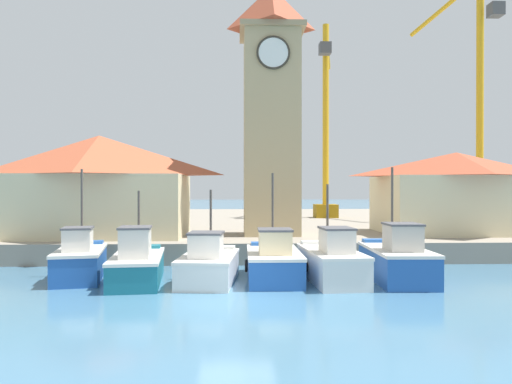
{
  "coord_description": "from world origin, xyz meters",
  "views": [
    {
      "loc": [
        0.01,
        -16.37,
        3.68
      ],
      "look_at": [
        0.97,
        9.43,
        3.5
      ],
      "focal_mm": 35.0,
      "sensor_mm": 36.0,
      "label": 1
    }
  ],
  "objects_px": {
    "fishing_boat_left_inner": "(209,264)",
    "warehouse_left": "(99,184)",
    "fishing_boat_mid_right": "(397,260)",
    "clock_tower": "(271,104)",
    "port_crane_near": "(478,127)",
    "fishing_boat_left_outer": "(137,264)",
    "fishing_boat_far_left": "(80,260)",
    "fishing_boat_mid_left": "(274,262)",
    "port_crane_far": "(326,144)",
    "warehouse_right": "(456,192)",
    "fishing_boat_center": "(331,262)"
  },
  "relations": [
    {
      "from": "warehouse_right",
      "to": "warehouse_left",
      "type": "bearing_deg",
      "value": -176.98
    },
    {
      "from": "fishing_boat_left_inner",
      "to": "port_crane_near",
      "type": "xyz_separation_m",
      "value": [
        20.09,
        18.97,
        7.87
      ]
    },
    {
      "from": "fishing_boat_mid_left",
      "to": "warehouse_right",
      "type": "distance_m",
      "value": 15.04
    },
    {
      "from": "fishing_boat_left_outer",
      "to": "fishing_boat_left_inner",
      "type": "height_order",
      "value": "fishing_boat_left_inner"
    },
    {
      "from": "port_crane_near",
      "to": "fishing_boat_mid_left",
      "type": "bearing_deg",
      "value": -133.25
    },
    {
      "from": "fishing_boat_mid_left",
      "to": "warehouse_left",
      "type": "height_order",
      "value": "warehouse_left"
    },
    {
      "from": "fishing_boat_mid_right",
      "to": "port_crane_far",
      "type": "distance_m",
      "value": 26.34
    },
    {
      "from": "fishing_boat_center",
      "to": "fishing_boat_mid_right",
      "type": "xyz_separation_m",
      "value": [
        2.63,
        -0.0,
        0.05
      ]
    },
    {
      "from": "fishing_boat_left_outer",
      "to": "fishing_boat_center",
      "type": "relative_size",
      "value": 0.99
    },
    {
      "from": "warehouse_right",
      "to": "port_crane_near",
      "type": "bearing_deg",
      "value": 57.8
    },
    {
      "from": "fishing_boat_center",
      "to": "clock_tower",
      "type": "bearing_deg",
      "value": 101.75
    },
    {
      "from": "fishing_boat_mid_left",
      "to": "fishing_boat_left_outer",
      "type": "bearing_deg",
      "value": -176.13
    },
    {
      "from": "fishing_boat_mid_right",
      "to": "port_crane_near",
      "type": "relative_size",
      "value": 0.26
    },
    {
      "from": "fishing_boat_mid_left",
      "to": "warehouse_left",
      "type": "xyz_separation_m",
      "value": [
        -9.18,
        8.1,
        3.17
      ]
    },
    {
      "from": "fishing_boat_left_inner",
      "to": "fishing_boat_mid_right",
      "type": "relative_size",
      "value": 0.91
    },
    {
      "from": "warehouse_left",
      "to": "port_crane_far",
      "type": "xyz_separation_m",
      "value": [
        15.75,
        16.95,
        3.86
      ]
    },
    {
      "from": "fishing_boat_mid_left",
      "to": "fishing_boat_mid_right",
      "type": "bearing_deg",
      "value": -3.48
    },
    {
      "from": "fishing_boat_center",
      "to": "fishing_boat_left_outer",
      "type": "bearing_deg",
      "value": -179.5
    },
    {
      "from": "warehouse_right",
      "to": "port_crane_near",
      "type": "relative_size",
      "value": 0.48
    },
    {
      "from": "fishing_boat_mid_right",
      "to": "clock_tower",
      "type": "height_order",
      "value": "clock_tower"
    },
    {
      "from": "fishing_boat_mid_left",
      "to": "clock_tower",
      "type": "relative_size",
      "value": 0.31
    },
    {
      "from": "fishing_boat_mid_left",
      "to": "warehouse_left",
      "type": "distance_m",
      "value": 12.65
    },
    {
      "from": "port_crane_far",
      "to": "warehouse_right",
      "type": "bearing_deg",
      "value": -72.48
    },
    {
      "from": "fishing_boat_far_left",
      "to": "port_crane_near",
      "type": "height_order",
      "value": "port_crane_near"
    },
    {
      "from": "fishing_boat_far_left",
      "to": "fishing_boat_left_inner",
      "type": "xyz_separation_m",
      "value": [
        5.26,
        -0.83,
        -0.07
      ]
    },
    {
      "from": "port_crane_near",
      "to": "fishing_boat_left_outer",
      "type": "bearing_deg",
      "value": -140.35
    },
    {
      "from": "fishing_boat_mid_right",
      "to": "warehouse_right",
      "type": "xyz_separation_m",
      "value": [
        6.65,
        9.49,
        2.68
      ]
    },
    {
      "from": "fishing_boat_mid_left",
      "to": "warehouse_right",
      "type": "bearing_deg",
      "value": 38.45
    },
    {
      "from": "port_crane_far",
      "to": "clock_tower",
      "type": "bearing_deg",
      "value": -110.14
    },
    {
      "from": "fishing_boat_far_left",
      "to": "fishing_boat_left_inner",
      "type": "bearing_deg",
      "value": -8.93
    },
    {
      "from": "fishing_boat_far_left",
      "to": "warehouse_left",
      "type": "distance_m",
      "value": 8.37
    },
    {
      "from": "fishing_boat_left_inner",
      "to": "port_crane_near",
      "type": "bearing_deg",
      "value": 43.36
    },
    {
      "from": "warehouse_right",
      "to": "port_crane_far",
      "type": "height_order",
      "value": "port_crane_far"
    },
    {
      "from": "port_crane_far",
      "to": "fishing_boat_left_inner",
      "type": "bearing_deg",
      "value": -109.81
    },
    {
      "from": "fishing_boat_center",
      "to": "warehouse_left",
      "type": "relative_size",
      "value": 0.52
    },
    {
      "from": "fishing_boat_far_left",
      "to": "port_crane_near",
      "type": "distance_m",
      "value": 32.13
    },
    {
      "from": "fishing_boat_mid_right",
      "to": "warehouse_right",
      "type": "bearing_deg",
      "value": 54.97
    },
    {
      "from": "fishing_boat_left_outer",
      "to": "port_crane_near",
      "type": "bearing_deg",
      "value": 39.65
    },
    {
      "from": "fishing_boat_mid_left",
      "to": "clock_tower",
      "type": "xyz_separation_m",
      "value": [
        0.47,
        8.44,
        7.77
      ]
    },
    {
      "from": "fishing_boat_mid_right",
      "to": "clock_tower",
      "type": "relative_size",
      "value": 0.32
    },
    {
      "from": "warehouse_left",
      "to": "port_crane_far",
      "type": "bearing_deg",
      "value": 47.12
    },
    {
      "from": "fishing_boat_left_inner",
      "to": "warehouse_right",
      "type": "relative_size",
      "value": 0.5
    },
    {
      "from": "fishing_boat_left_outer",
      "to": "port_crane_far",
      "type": "bearing_deg",
      "value": 64.82
    },
    {
      "from": "warehouse_left",
      "to": "fishing_boat_far_left",
      "type": "bearing_deg",
      "value": -80.12
    },
    {
      "from": "fishing_boat_mid_left",
      "to": "clock_tower",
      "type": "distance_m",
      "value": 11.48
    },
    {
      "from": "fishing_boat_left_inner",
      "to": "port_crane_far",
      "type": "xyz_separation_m",
      "value": [
        9.16,
        25.43,
        7.08
      ]
    },
    {
      "from": "fishing_boat_far_left",
      "to": "fishing_boat_mid_right",
      "type": "relative_size",
      "value": 0.9
    },
    {
      "from": "fishing_boat_mid_right",
      "to": "warehouse_left",
      "type": "xyz_separation_m",
      "value": [
        -14.1,
        8.4,
        3.09
      ]
    },
    {
      "from": "fishing_boat_left_inner",
      "to": "warehouse_left",
      "type": "bearing_deg",
      "value": 127.87
    },
    {
      "from": "clock_tower",
      "to": "port_crane_far",
      "type": "xyz_separation_m",
      "value": [
        6.09,
        16.61,
        -0.73
      ]
    }
  ]
}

